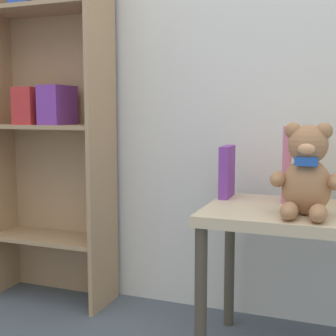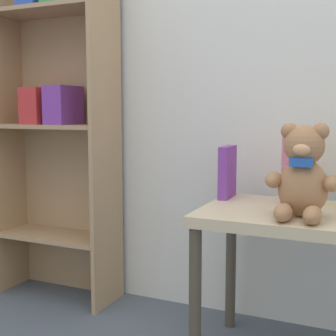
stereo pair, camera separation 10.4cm
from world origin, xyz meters
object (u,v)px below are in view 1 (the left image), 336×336
at_px(display_table, 314,233).
at_px(book_standing_purple, 227,172).
at_px(teddy_bear, 307,174).
at_px(book_standing_pink, 287,164).
at_px(bookshelf_side, 51,108).

relative_size(display_table, book_standing_purple, 3.71).
xyz_separation_m(teddy_bear, book_standing_pink, (-0.08, 0.22, 0.00)).
xyz_separation_m(bookshelf_side, teddy_bear, (1.13, -0.31, -0.21)).
height_order(teddy_bear, book_standing_purple, teddy_bear).
relative_size(bookshelf_side, display_table, 2.20).
xyz_separation_m(display_table, book_standing_pink, (-0.11, 0.13, 0.21)).
xyz_separation_m(teddy_bear, book_standing_purple, (-0.30, 0.22, -0.03)).
relative_size(bookshelf_side, teddy_bear, 5.48).
bearing_deg(book_standing_purple, display_table, -22.97).
bearing_deg(book_standing_pink, bookshelf_side, 174.52).
bearing_deg(bookshelf_side, display_table, -10.68).
bearing_deg(bookshelf_side, book_standing_pink, -4.65).
distance_m(display_table, book_standing_purple, 0.39).
bearing_deg(display_table, book_standing_purple, 158.05).
distance_m(display_table, teddy_bear, 0.23).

